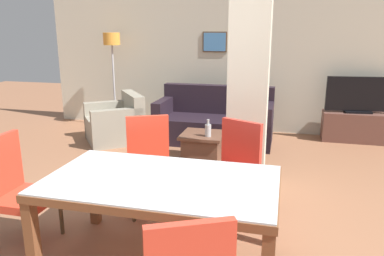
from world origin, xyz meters
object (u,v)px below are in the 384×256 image
bottle (208,130)px  floor_lamp (112,49)px  tv_screen (359,95)px  tv_stand (356,127)px  dining_table (161,195)px  sofa (215,123)px  dining_chair_far_right (234,167)px  dining_chair_head_left (17,187)px  coffee_table (203,147)px  armchair (116,125)px  dining_chair_far_left (149,161)px

bottle → floor_lamp: (-2.13, 1.58, 0.98)m
floor_lamp → tv_screen: bearing=1.4°
tv_stand → floor_lamp: bearing=-178.6°
dining_table → sofa: sofa is taller
dining_table → dining_chair_far_right: 1.02m
dining_chair_far_right → floor_lamp: bearing=-23.0°
dining_chair_far_right → bottle: 1.49m
dining_chair_head_left → dining_chair_far_right: same height
bottle → floor_lamp: 2.83m
sofa → tv_screen: bearing=-166.0°
dining_table → tv_screen: tv_screen is taller
sofa → tv_screen: 2.40m
coffee_table → tv_stand: size_ratio=0.55×
armchair → floor_lamp: bearing=-11.2°
coffee_table → tv_screen: size_ratio=0.56×
dining_table → dining_chair_far_right: size_ratio=1.84×
dining_chair_head_left → coffee_table: dining_chair_head_left is taller
floor_lamp → dining_chair_head_left: bearing=-76.5°
dining_table → dining_chair_head_left: (-1.30, 0.00, -0.07)m
armchair → floor_lamp: 1.52m
coffee_table → tv_stand: bearing=34.8°
armchair → tv_screen: (3.88, 0.95, 0.50)m
dining_chair_head_left → floor_lamp: 4.13m
sofa → tv_stand: bearing=-166.0°
dining_chair_far_left → sofa: dining_chair_far_left is taller
dining_chair_far_left → tv_stand: (2.49, 3.11, -0.27)m
dining_table → dining_chair_far_right: (0.43, 0.92, -0.07)m
dining_chair_far_left → armchair: (-1.40, 2.16, -0.24)m
dining_chair_head_left → sofa: dining_chair_head_left is taller
bottle → tv_stand: 2.76m
sofa → dining_chair_far_right: bearing=104.8°
bottle → dining_table: bearing=-87.2°
tv_stand → tv_screen: (0.00, 0.00, 0.53)m
dining_table → coffee_table: dining_table is taller
dining_chair_far_right → coffee_table: bearing=-41.7°
dining_table → bottle: bearing=92.8°
bottle → floor_lamp: size_ratio=0.14×
bottle → armchair: bearing=156.5°
coffee_table → tv_screen: tv_screen is taller
dining_chair_far_right → tv_stand: dining_chair_far_right is taller
dining_table → bottle: (-0.11, 2.32, -0.10)m
coffee_table → dining_chair_far_left: bearing=-98.2°
dining_chair_far_left → tv_screen: (2.49, 3.11, 0.26)m
dining_chair_head_left → floor_lamp: floor_lamp is taller
dining_table → coffee_table: size_ratio=3.00×
tv_stand → dining_chair_head_left: bearing=-130.0°
dining_table → tv_screen: 4.51m
dining_chair_far_right → armchair: size_ratio=0.80×
tv_screen → dining_chair_far_right: bearing=56.0°
dining_chair_far_right → bottle: (-0.55, 1.39, -0.02)m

